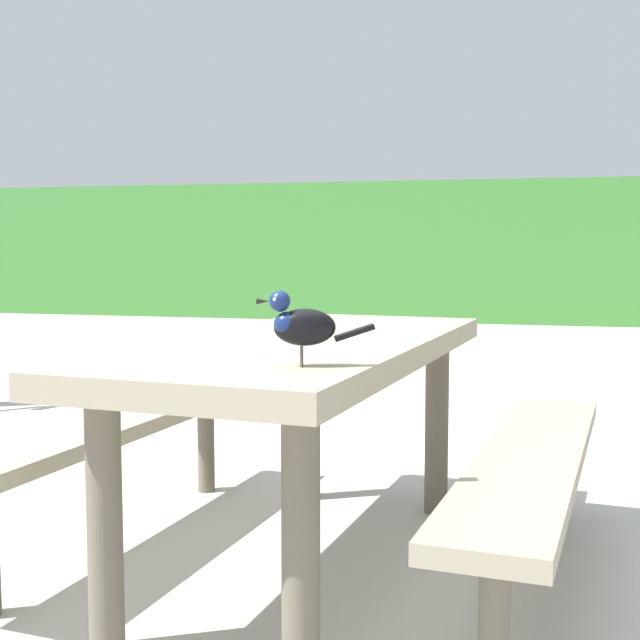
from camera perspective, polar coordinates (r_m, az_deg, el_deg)
ground_plane at (r=2.78m, az=-7.82°, el=-16.83°), size 60.00×60.00×0.00m
hedge_wall at (r=12.31m, az=9.66°, el=4.56°), size 28.00×2.23×1.86m
picnic_table_foreground at (r=2.69m, az=-1.00°, el=-5.14°), size 1.86×1.89×0.74m
bird_grackle at (r=2.04m, az=-1.32°, el=-0.29°), size 0.28×0.12×0.18m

